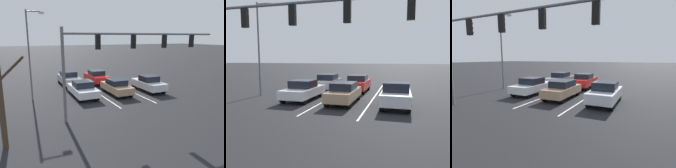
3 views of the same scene
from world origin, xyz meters
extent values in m
plane|color=black|center=(0.00, 0.00, 0.00)|extent=(240.00, 240.00, 0.00)
cube|color=silver|center=(-1.68, 1.82, 0.01)|extent=(0.12, 15.65, 0.01)
cube|color=silver|center=(1.68, 1.82, 0.01)|extent=(0.12, 15.65, 0.01)
cube|color=silver|center=(-3.47, 5.62, 0.70)|extent=(1.82, 4.30, 0.69)
cube|color=black|center=(-3.47, 5.71, 1.34)|extent=(1.60, 1.65, 0.58)
cube|color=red|center=(-4.11, 3.51, 0.88)|extent=(0.24, 0.06, 0.12)
cube|color=red|center=(-2.83, 3.51, 0.88)|extent=(0.24, 0.06, 0.12)
cylinder|color=black|center=(-4.25, 7.17, 0.36)|extent=(0.22, 0.71, 0.71)
cylinder|color=black|center=(-2.69, 7.17, 0.36)|extent=(0.22, 0.71, 0.71)
cylinder|color=black|center=(-4.25, 4.08, 0.36)|extent=(0.22, 0.71, 0.71)
cylinder|color=black|center=(-2.69, 4.08, 0.36)|extent=(0.22, 0.71, 0.71)
cube|color=tan|center=(0.11, 5.45, 0.65)|extent=(1.76, 4.28, 0.65)
cube|color=black|center=(0.11, 5.42, 1.24)|extent=(1.55, 2.05, 0.52)
cube|color=red|center=(-0.50, 3.35, 0.81)|extent=(0.24, 0.06, 0.12)
cube|color=red|center=(0.73, 3.35, 0.81)|extent=(0.24, 0.06, 0.12)
cylinder|color=black|center=(-0.64, 7.01, 0.33)|extent=(0.22, 0.66, 0.66)
cylinder|color=black|center=(0.86, 7.01, 0.33)|extent=(0.22, 0.66, 0.66)
cylinder|color=black|center=(-0.64, 3.89, 0.33)|extent=(0.22, 0.66, 0.66)
cylinder|color=black|center=(0.86, 3.89, 0.33)|extent=(0.22, 0.66, 0.66)
cube|color=silver|center=(3.42, 5.03, 0.65)|extent=(1.92, 4.51, 0.63)
cube|color=black|center=(3.42, 5.10, 1.25)|extent=(1.69, 1.75, 0.57)
cube|color=red|center=(2.75, 2.81, 0.80)|extent=(0.24, 0.06, 0.12)
cube|color=red|center=(4.10, 2.81, 0.80)|extent=(0.24, 0.06, 0.12)
cylinder|color=black|center=(2.59, 6.70, 0.33)|extent=(0.22, 0.66, 0.66)
cylinder|color=black|center=(4.25, 6.70, 0.33)|extent=(0.22, 0.66, 0.66)
cylinder|color=black|center=(2.59, 3.35, 0.33)|extent=(0.22, 0.66, 0.66)
cylinder|color=black|center=(4.25, 3.35, 0.33)|extent=(0.22, 0.66, 0.66)
cube|color=gray|center=(3.43, -0.56, 0.70)|extent=(1.92, 4.72, 0.68)
cube|color=black|center=(3.43, -0.75, 1.32)|extent=(1.69, 1.83, 0.55)
cube|color=red|center=(2.75, -2.88, 0.87)|extent=(0.24, 0.06, 0.12)
cube|color=red|center=(4.10, -2.88, 0.87)|extent=(0.24, 0.06, 0.12)
cylinder|color=black|center=(2.60, 1.19, 0.36)|extent=(0.22, 0.71, 0.71)
cylinder|color=black|center=(4.26, 1.19, 0.36)|extent=(0.22, 0.71, 0.71)
cylinder|color=black|center=(2.60, -2.32, 0.36)|extent=(0.22, 0.71, 0.71)
cylinder|color=black|center=(4.26, -2.32, 0.36)|extent=(0.22, 0.71, 0.71)
cube|color=red|center=(0.19, -0.12, 0.72)|extent=(1.87, 4.31, 0.73)
cube|color=black|center=(0.19, -0.07, 1.35)|extent=(1.65, 1.73, 0.52)
cube|color=red|center=(-0.47, -2.23, 0.90)|extent=(0.24, 0.06, 0.12)
cube|color=red|center=(0.84, -2.23, 0.90)|extent=(0.24, 0.06, 0.12)
cylinder|color=black|center=(-0.62, 1.43, 0.35)|extent=(0.22, 0.70, 0.70)
cylinder|color=black|center=(0.99, 1.43, 0.35)|extent=(0.22, 0.70, 0.70)
cylinder|color=black|center=(-0.62, -1.67, 0.35)|extent=(0.22, 0.70, 0.70)
cylinder|color=black|center=(0.99, -1.67, 0.35)|extent=(0.22, 0.70, 0.70)
cylinder|color=slate|center=(0.15, 10.65, 5.75)|extent=(12.29, 0.14, 0.14)
cube|color=black|center=(-4.06, 10.65, 5.20)|extent=(0.32, 0.22, 0.95)
sphere|color=red|center=(-4.06, 10.49, 5.49)|extent=(0.20, 0.20, 0.20)
sphere|color=#4C420C|center=(-4.06, 10.49, 5.20)|extent=(0.20, 0.20, 0.20)
sphere|color=#0A3814|center=(-4.06, 10.49, 4.92)|extent=(0.20, 0.20, 0.20)
cube|color=black|center=(-1.39, 10.65, 5.20)|extent=(0.32, 0.22, 0.95)
sphere|color=red|center=(-1.39, 10.49, 5.49)|extent=(0.20, 0.20, 0.20)
sphere|color=#4C420C|center=(-1.39, 10.49, 5.20)|extent=(0.20, 0.20, 0.20)
sphere|color=#0A3814|center=(-1.39, 10.49, 4.92)|extent=(0.20, 0.20, 0.20)
cube|color=black|center=(1.29, 10.65, 5.20)|extent=(0.32, 0.22, 0.95)
sphere|color=red|center=(1.29, 10.49, 5.49)|extent=(0.20, 0.20, 0.20)
sphere|color=#4C420C|center=(1.29, 10.49, 5.20)|extent=(0.20, 0.20, 0.20)
sphere|color=#0A3814|center=(1.29, 10.49, 4.92)|extent=(0.20, 0.20, 0.20)
cube|color=black|center=(3.96, 10.65, 5.20)|extent=(0.32, 0.22, 0.95)
sphere|color=red|center=(3.96, 10.49, 5.49)|extent=(0.20, 0.20, 0.20)
sphere|color=#4C420C|center=(3.96, 10.49, 5.20)|extent=(0.20, 0.20, 0.20)
sphere|color=#0A3814|center=(3.96, 10.49, 4.92)|extent=(0.20, 0.20, 0.20)
cylinder|color=slate|center=(7.87, 4.23, 3.89)|extent=(0.14, 0.14, 7.78)
cylinder|color=slate|center=(7.25, 4.23, 7.63)|extent=(1.23, 0.09, 0.09)
cube|color=beige|center=(6.63, 4.23, 7.53)|extent=(0.44, 0.24, 0.16)
camera|label=1|loc=(9.08, 24.32, 5.56)|focal=35.00mm
camera|label=2|loc=(-3.74, 20.25, 3.16)|focal=35.00mm
camera|label=3|loc=(-6.21, 18.15, 3.34)|focal=28.00mm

